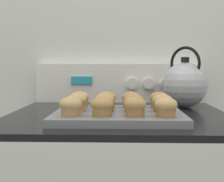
{
  "coord_description": "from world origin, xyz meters",
  "views": [
    {
      "loc": [
        0.01,
        -0.68,
        1.09
      ],
      "look_at": [
        -0.02,
        0.25,
        1.0
      ],
      "focal_mm": 50.0,
      "sensor_mm": 36.0,
      "label": 1
    }
  ],
  "objects_px": {
    "muffin_pan": "(119,115)",
    "muffin_r2_c3": "(159,100)",
    "muffin_r0_c2": "(135,107)",
    "muffin_r0_c0": "(71,106)",
    "muffin_r2_c1": "(106,100)",
    "muffin_r1_c0": "(76,102)",
    "muffin_r2_c0": "(80,99)",
    "muffin_r1_c1": "(105,103)",
    "muffin_r0_c1": "(102,107)",
    "tea_kettle": "(184,84)",
    "muffin_r1_c3": "(162,103)",
    "muffin_r1_c2": "(134,103)",
    "muffin_r2_c2": "(131,100)",
    "muffin_r0_c3": "(166,107)"
  },
  "relations": [
    {
      "from": "muffin_r0_c0",
      "to": "muffin_r2_c0",
      "type": "xyz_separation_m",
      "value": [
        0.0,
        0.17,
        0.0
      ]
    },
    {
      "from": "muffin_r0_c3",
      "to": "muffin_r2_c2",
      "type": "relative_size",
      "value": 1.0
    },
    {
      "from": "muffin_r0_c2",
      "to": "muffin_r2_c0",
      "type": "height_order",
      "value": "same"
    },
    {
      "from": "muffin_r2_c1",
      "to": "muffin_r2_c3",
      "type": "relative_size",
      "value": 1.0
    },
    {
      "from": "muffin_r2_c2",
      "to": "muffin_r1_c1",
      "type": "bearing_deg",
      "value": -133.69
    },
    {
      "from": "muffin_r0_c1",
      "to": "muffin_r2_c3",
      "type": "distance_m",
      "value": 0.24
    },
    {
      "from": "muffin_r0_c3",
      "to": "muffin_r2_c1",
      "type": "xyz_separation_m",
      "value": [
        -0.17,
        0.17,
        0.0
      ]
    },
    {
      "from": "muffin_pan",
      "to": "muffin_r1_c2",
      "type": "xyz_separation_m",
      "value": [
        0.04,
        0.0,
        0.04
      ]
    },
    {
      "from": "muffin_r2_c0",
      "to": "muffin_r2_c2",
      "type": "relative_size",
      "value": 1.0
    },
    {
      "from": "muffin_r0_c2",
      "to": "muffin_r0_c0",
      "type": "bearing_deg",
      "value": -179.86
    },
    {
      "from": "tea_kettle",
      "to": "muffin_r0_c2",
      "type": "bearing_deg",
      "value": -120.45
    },
    {
      "from": "muffin_r0_c1",
      "to": "muffin_r0_c2",
      "type": "distance_m",
      "value": 0.09
    },
    {
      "from": "muffin_r0_c2",
      "to": "tea_kettle",
      "type": "bearing_deg",
      "value": 59.55
    },
    {
      "from": "muffin_r2_c0",
      "to": "muffin_r2_c3",
      "type": "relative_size",
      "value": 1.0
    },
    {
      "from": "muffin_r0_c0",
      "to": "tea_kettle",
      "type": "height_order",
      "value": "tea_kettle"
    },
    {
      "from": "muffin_r0_c0",
      "to": "muffin_r0_c2",
      "type": "distance_m",
      "value": 0.17
    },
    {
      "from": "muffin_r0_c0",
      "to": "muffin_r0_c2",
      "type": "bearing_deg",
      "value": 0.14
    },
    {
      "from": "muffin_r0_c0",
      "to": "muffin_r0_c2",
      "type": "xyz_separation_m",
      "value": [
        0.17,
        0.0,
        0.0
      ]
    },
    {
      "from": "muffin_r2_c1",
      "to": "muffin_r2_c3",
      "type": "xyz_separation_m",
      "value": [
        0.17,
        -0.0,
        0.0
      ]
    },
    {
      "from": "muffin_r0_c0",
      "to": "muffin_r1_c0",
      "type": "bearing_deg",
      "value": 88.38
    },
    {
      "from": "muffin_r0_c1",
      "to": "muffin_r1_c2",
      "type": "height_order",
      "value": "same"
    },
    {
      "from": "muffin_pan",
      "to": "muffin_r1_c1",
      "type": "relative_size",
      "value": 6.11
    },
    {
      "from": "muffin_r0_c2",
      "to": "muffin_r1_c3",
      "type": "distance_m",
      "value": 0.12
    },
    {
      "from": "muffin_r0_c3",
      "to": "muffin_r1_c0",
      "type": "distance_m",
      "value": 0.27
    },
    {
      "from": "muffin_r0_c1",
      "to": "muffin_r0_c2",
      "type": "relative_size",
      "value": 1.0
    },
    {
      "from": "muffin_r0_c2",
      "to": "muffin_r1_c0",
      "type": "distance_m",
      "value": 0.19
    },
    {
      "from": "muffin_pan",
      "to": "muffin_r1_c2",
      "type": "relative_size",
      "value": 6.11
    },
    {
      "from": "muffin_r0_c1",
      "to": "muffin_r2_c2",
      "type": "height_order",
      "value": "same"
    },
    {
      "from": "muffin_r2_c3",
      "to": "muffin_pan",
      "type": "bearing_deg",
      "value": -147.27
    },
    {
      "from": "muffin_r2_c1",
      "to": "muffin_r1_c3",
      "type": "bearing_deg",
      "value": -26.07
    },
    {
      "from": "muffin_r2_c0",
      "to": "muffin_r1_c2",
      "type": "bearing_deg",
      "value": -25.98
    },
    {
      "from": "muffin_r0_c0",
      "to": "muffin_r2_c1",
      "type": "xyz_separation_m",
      "value": [
        0.09,
        0.17,
        0.0
      ]
    },
    {
      "from": "muffin_r0_c0",
      "to": "muffin_r1_c0",
      "type": "xyz_separation_m",
      "value": [
        0.0,
        0.09,
        0.0
      ]
    },
    {
      "from": "muffin_r0_c0",
      "to": "muffin_r1_c2",
      "type": "xyz_separation_m",
      "value": [
        0.17,
        0.08,
        0.0
      ]
    },
    {
      "from": "muffin_r2_c0",
      "to": "muffin_r0_c0",
      "type": "bearing_deg",
      "value": -90.75
    },
    {
      "from": "muffin_r1_c2",
      "to": "muffin_r2_c1",
      "type": "distance_m",
      "value": 0.12
    },
    {
      "from": "muffin_r2_c0",
      "to": "muffin_r0_c3",
      "type": "bearing_deg",
      "value": -34.01
    },
    {
      "from": "muffin_r2_c3",
      "to": "muffin_r1_c0",
      "type": "bearing_deg",
      "value": -162.68
    },
    {
      "from": "muffin_r1_c1",
      "to": "muffin_r0_c2",
      "type": "bearing_deg",
      "value": -44.17
    },
    {
      "from": "muffin_r0_c1",
      "to": "muffin_r2_c2",
      "type": "bearing_deg",
      "value": 63.73
    },
    {
      "from": "muffin_pan",
      "to": "muffin_r0_c1",
      "type": "height_order",
      "value": "muffin_r0_c1"
    },
    {
      "from": "muffin_pan",
      "to": "muffin_r2_c3",
      "type": "bearing_deg",
      "value": 32.73
    },
    {
      "from": "muffin_r1_c2",
      "to": "muffin_r2_c3",
      "type": "distance_m",
      "value": 0.12
    },
    {
      "from": "muffin_pan",
      "to": "muffin_r2_c3",
      "type": "height_order",
      "value": "muffin_r2_c3"
    },
    {
      "from": "muffin_r0_c0",
      "to": "muffin_r2_c1",
      "type": "distance_m",
      "value": 0.19
    },
    {
      "from": "muffin_r0_c0",
      "to": "muffin_r2_c1",
      "type": "relative_size",
      "value": 1.0
    },
    {
      "from": "muffin_r0_c1",
      "to": "tea_kettle",
      "type": "bearing_deg",
      "value": 49.77
    },
    {
      "from": "muffin_pan",
      "to": "muffin_r2_c1",
      "type": "relative_size",
      "value": 6.11
    },
    {
      "from": "muffin_r2_c3",
      "to": "muffin_r1_c3",
      "type": "bearing_deg",
      "value": -90.16
    },
    {
      "from": "muffin_r1_c1",
      "to": "muffin_r0_c3",
      "type": "bearing_deg",
      "value": -27.5
    }
  ]
}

